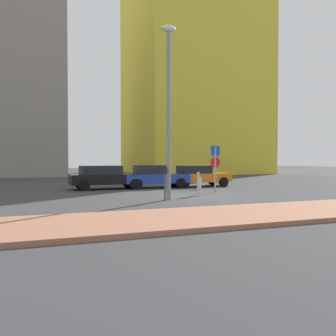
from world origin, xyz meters
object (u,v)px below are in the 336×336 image
(parked_car_black, at_px, (105,177))
(parked_car_blue, at_px, (154,176))
(street_lamp, at_px, (169,99))
(traffic_bollard_near, at_px, (200,185))
(parking_meter, at_px, (165,179))
(parking_sign_post, at_px, (215,163))
(parked_car_orange, at_px, (198,175))
(traffic_bollard_mid, at_px, (198,181))

(parked_car_black, bearing_deg, parked_car_blue, -2.11)
(street_lamp, relative_size, traffic_bollard_near, 9.02)
(parked_car_blue, relative_size, parking_meter, 2.84)
(parking_sign_post, bearing_deg, parked_car_blue, 115.81)
(parked_car_black, distance_m, street_lamp, 7.90)
(parked_car_black, relative_size, parked_car_orange, 1.08)
(parked_car_blue, distance_m, traffic_bollard_mid, 3.16)
(parked_car_orange, xyz_separation_m, traffic_bollard_near, (-1.95, -4.38, -0.30))
(parked_car_orange, bearing_deg, parked_car_blue, -178.98)
(parking_meter, bearing_deg, street_lamp, 46.97)
(parked_car_black, height_order, traffic_bollard_mid, parked_car_black)
(parked_car_black, height_order, street_lamp, street_lamp)
(parked_car_orange, relative_size, street_lamp, 0.53)
(parking_meter, distance_m, street_lamp, 3.64)
(parked_car_orange, height_order, traffic_bollard_mid, parked_car_orange)
(parking_sign_post, bearing_deg, traffic_bollard_near, -179.89)
(parking_meter, xyz_separation_m, traffic_bollard_mid, (3.78, 4.45, -0.42))
(parking_meter, bearing_deg, parking_sign_post, 33.62)
(parked_car_black, xyz_separation_m, street_lamp, (1.61, -6.72, 3.81))
(street_lamp, height_order, traffic_bollard_mid, street_lamp)
(parking_sign_post, distance_m, traffic_bollard_near, 1.50)
(parked_car_blue, relative_size, traffic_bollard_near, 4.85)
(parked_car_black, relative_size, parked_car_blue, 1.07)
(parking_sign_post, relative_size, traffic_bollard_near, 2.98)
(traffic_bollard_near, bearing_deg, parked_car_blue, 105.27)
(parking_sign_post, xyz_separation_m, traffic_bollard_near, (-0.91, -0.00, -1.20))
(parked_car_blue, height_order, parking_sign_post, parking_sign_post)
(parked_car_black, height_order, traffic_bollard_near, parked_car_black)
(traffic_bollard_mid, bearing_deg, parking_sign_post, -85.23)
(parked_car_orange, xyz_separation_m, parking_meter, (-4.97, -6.99, 0.22))
(parked_car_blue, xyz_separation_m, parking_sign_post, (2.09, -4.32, 0.88))
(parking_sign_post, xyz_separation_m, street_lamp, (-3.63, -2.29, 2.94))
(parking_sign_post, bearing_deg, street_lamp, -147.76)
(parked_car_blue, xyz_separation_m, traffic_bollard_near, (1.18, -4.32, -0.31))
(parking_sign_post, height_order, street_lamp, street_lamp)
(traffic_bollard_near, height_order, traffic_bollard_mid, traffic_bollard_mid)
(parking_sign_post, height_order, traffic_bollard_mid, parking_sign_post)
(street_lamp, distance_m, traffic_bollard_near, 5.45)
(traffic_bollard_mid, bearing_deg, parked_car_black, 152.86)
(parked_car_blue, xyz_separation_m, parked_car_orange, (3.13, 0.06, -0.01))
(parked_car_black, distance_m, parked_car_blue, 3.15)
(parking_meter, height_order, traffic_bollard_mid, parking_meter)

